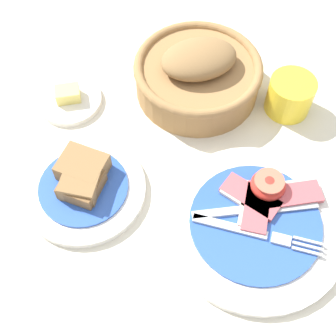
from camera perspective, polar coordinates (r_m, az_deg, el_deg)
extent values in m
plane|color=beige|center=(0.70, 5.97, -5.05)|extent=(3.00, 3.00, 0.00)
cylinder|color=silver|center=(0.69, 10.52, -6.81)|extent=(0.26, 0.26, 0.01)
cylinder|color=#2D56B7|center=(0.69, 10.62, -6.53)|extent=(0.19, 0.19, 0.00)
cube|color=#BC5156|center=(0.69, 10.73, -4.76)|extent=(0.05, 0.09, 0.01)
cube|color=beige|center=(0.69, 9.42, -4.49)|extent=(0.03, 0.08, 0.01)
cube|color=#BC5156|center=(0.71, 14.97, -3.17)|extent=(0.09, 0.05, 0.01)
cube|color=beige|center=(0.72, 14.61, -2.04)|extent=(0.08, 0.03, 0.01)
cube|color=#BC5156|center=(0.70, 10.03, -3.45)|extent=(0.09, 0.08, 0.01)
cube|color=beige|center=(0.69, 9.35, -4.39)|extent=(0.07, 0.06, 0.01)
ellipsoid|color=red|center=(0.70, 12.10, -2.04)|extent=(0.05, 0.05, 0.03)
cylinder|color=#DB664C|center=(0.69, 12.28, -1.54)|extent=(0.04, 0.04, 0.00)
cube|color=silver|center=(0.67, 7.54, -7.10)|extent=(0.11, 0.04, 0.00)
cube|color=silver|center=(0.68, 13.63, -8.48)|extent=(0.03, 0.02, 0.00)
cube|color=silver|center=(0.68, 16.59, -9.74)|extent=(0.04, 0.01, 0.00)
cube|color=silver|center=(0.68, 16.67, -9.13)|extent=(0.04, 0.01, 0.00)
cube|color=silver|center=(0.69, 16.74, -8.53)|extent=(0.04, 0.01, 0.00)
cube|color=silver|center=(0.68, 7.40, -5.29)|extent=(0.11, 0.03, 0.00)
cube|color=#9EA0A5|center=(0.71, 14.77, -4.32)|extent=(0.08, 0.03, 0.00)
cylinder|color=silver|center=(0.72, -10.19, -2.57)|extent=(0.19, 0.19, 0.01)
cylinder|color=#2D56B7|center=(0.71, -10.29, -2.26)|extent=(0.13, 0.13, 0.00)
cube|color=brown|center=(0.70, -10.50, -2.03)|extent=(0.07, 0.07, 0.02)
cube|color=olive|center=(0.71, -10.35, 0.12)|extent=(0.08, 0.08, 0.03)
cube|color=olive|center=(0.70, -10.48, -1.61)|extent=(0.07, 0.07, 0.03)
cylinder|color=yellow|center=(0.81, 14.65, 8.56)|extent=(0.08, 0.08, 0.06)
cylinder|color=white|center=(0.79, 15.08, 9.85)|extent=(0.06, 0.06, 0.01)
cylinder|color=olive|center=(0.81, 3.60, 10.83)|extent=(0.21, 0.21, 0.06)
torus|color=olive|center=(0.79, 3.71, 12.20)|extent=(0.22, 0.22, 0.02)
ellipsoid|color=olive|center=(0.78, 3.78, 13.12)|extent=(0.15, 0.12, 0.04)
cylinder|color=silver|center=(0.83, -11.91, 8.10)|extent=(0.11, 0.11, 0.01)
cube|color=#F4E06B|center=(0.82, -12.11, 8.82)|extent=(0.05, 0.04, 0.02)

